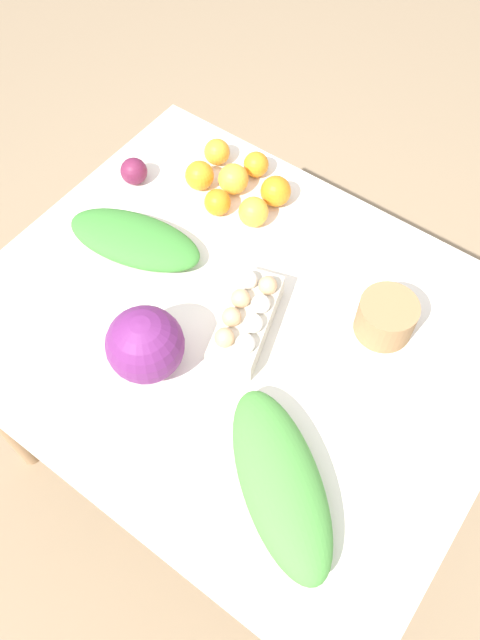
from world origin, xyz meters
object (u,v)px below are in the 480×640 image
paper_bag (386,317)px  orange_2 (217,152)px  beet_root (134,171)px  orange_6 (217,202)px  greens_bunch_dandelion (281,481)px  egg_carton (247,318)px  orange_0 (253,212)px  greens_bunch_chard (134,239)px  orange_4 (256,164)px  orange_5 (199,175)px  orange_3 (276,191)px  orange_1 (233,179)px  cabbage_purple (145,345)px

paper_bag → orange_2: paper_bag is taller
beet_root → orange_6: 0.24m
paper_bag → greens_bunch_dandelion: 0.43m
egg_carton → greens_bunch_dandelion: (-0.26, 0.26, 0.00)m
orange_0 → greens_bunch_chard: bearing=52.2°
orange_4 → greens_bunch_chard: bearing=76.4°
orange_2 → orange_5: bearing=100.4°
orange_3 → orange_4: bearing=-28.1°
greens_bunch_chard → orange_5: orange_5 is taller
orange_2 → orange_4: size_ratio=1.04×
orange_3 → orange_6: (0.10, 0.11, -0.01)m
orange_3 → orange_6: 0.15m
orange_3 → orange_4: 0.11m
orange_2 → orange_6: size_ratio=1.03×
beet_root → orange_5: orange_5 is taller
egg_carton → beet_root: bearing=51.4°
egg_carton → greens_bunch_dandelion: egg_carton is taller
greens_bunch_chard → orange_3: (-0.19, -0.32, 0.01)m
beet_root → orange_2: 0.22m
egg_carton → beet_root: egg_carton is taller
paper_bag → orange_1: bearing=-15.3°
greens_bunch_dandelion → orange_2: 0.89m
orange_5 → orange_6: orange_5 is taller
orange_1 → orange_4: (-0.01, -0.08, -0.01)m
orange_6 → paper_bag: bearing=173.3°
cabbage_purple → egg_carton: size_ratio=0.62×
orange_3 → cabbage_purple: bearing=94.9°
egg_carton → orange_3: egg_carton is taller
paper_bag → orange_2: (0.61, -0.20, -0.01)m
orange_2 → orange_3: (-0.21, 0.03, 0.00)m
beet_root → orange_1: 0.26m
beet_root → orange_4: size_ratio=1.05×
cabbage_purple → greens_bunch_dandelion: size_ratio=0.42×
egg_carton → beet_root: 0.53m
orange_2 → orange_5: (-0.02, 0.10, 0.00)m
orange_3 → paper_bag: bearing=157.2°
greens_bunch_chard → orange_1: orange_1 is taller
egg_carton → greens_bunch_chard: bearing=68.3°
cabbage_purple → orange_4: size_ratio=2.48×
orange_5 → orange_0: bearing=174.2°
beet_root → orange_0: orange_0 is taller
orange_0 → orange_5: bearing=-5.8°
greens_bunch_dandelion → orange_6: size_ratio=5.77×
greens_bunch_chard → orange_1: (-0.08, -0.29, 0.01)m
greens_bunch_dandelion → paper_bag: bearing=-87.6°
beet_root → greens_bunch_chard: bearing=131.6°
orange_1 → orange_2: bearing=-30.7°
cabbage_purple → egg_carton: cabbage_purple is taller
paper_bag → greens_bunch_dandelion: paper_bag is taller
paper_bag → orange_6: size_ratio=1.93×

